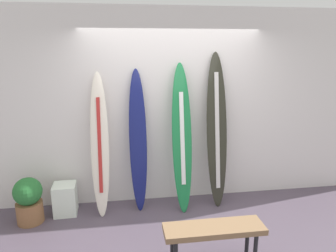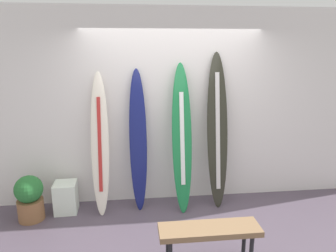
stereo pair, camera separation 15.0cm
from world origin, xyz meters
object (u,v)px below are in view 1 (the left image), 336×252
object	(u,v)px
surfboard_charcoal	(217,131)
potted_plant	(29,200)
surfboard_emerald	(182,139)
bench	(214,232)
display_block_left	(65,199)
surfboard_navy	(138,142)
surfboard_ivory	(100,146)

from	to	relation	value
surfboard_charcoal	potted_plant	size ratio (longest dim) A/B	3.53
surfboard_emerald	bench	xyz separation A→B (m)	(0.08, -1.34, -0.60)
surfboard_emerald	display_block_left	distance (m)	1.82
surfboard_navy	potted_plant	world-z (taller)	surfboard_navy
surfboard_ivory	display_block_left	bearing A→B (deg)	-179.71
potted_plant	surfboard_ivory	bearing A→B (deg)	9.92
display_block_left	potted_plant	bearing A→B (deg)	-159.36
surfboard_emerald	potted_plant	world-z (taller)	surfboard_emerald
potted_plant	surfboard_charcoal	bearing A→B (deg)	4.52
surfboard_navy	surfboard_emerald	bearing A→B (deg)	-8.08
surfboard_navy	display_block_left	bearing A→B (deg)	-176.72
surfboard_emerald	surfboard_charcoal	distance (m)	0.53
potted_plant	bench	distance (m)	2.46
surfboard_ivory	surfboard_charcoal	distance (m)	1.65
surfboard_charcoal	potted_plant	xyz separation A→B (m)	(-2.58, -0.20, -0.78)
bench	surfboard_charcoal	bearing A→B (deg)	72.79
surfboard_navy	bench	world-z (taller)	surfboard_navy
surfboard_ivory	surfboard_navy	world-z (taller)	surfboard_navy
surfboard_charcoal	bench	distance (m)	1.62
surfboard_ivory	surfboard_charcoal	size ratio (longest dim) A/B	0.89
display_block_left	potted_plant	xyz separation A→B (m)	(-0.43, -0.16, 0.11)
surfboard_ivory	display_block_left	distance (m)	0.90
display_block_left	surfboard_charcoal	bearing A→B (deg)	1.13
surfboard_charcoal	surfboard_navy	bearing A→B (deg)	179.15
surfboard_navy	potted_plant	bearing A→B (deg)	-171.40
surfboard_navy	display_block_left	distance (m)	1.28
bench	surfboard_navy	bearing A→B (deg)	115.63
surfboard_emerald	bench	size ratio (longest dim) A/B	1.99
display_block_left	potted_plant	size ratio (longest dim) A/B	0.69
surfboard_charcoal	display_block_left	bearing A→B (deg)	-178.87
surfboard_navy	surfboard_emerald	xyz separation A→B (m)	(0.60, -0.09, 0.04)
surfboard_charcoal	bench	world-z (taller)	surfboard_charcoal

